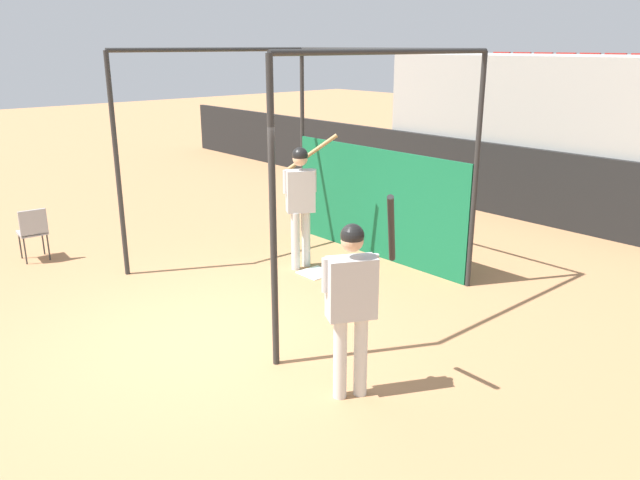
{
  "coord_description": "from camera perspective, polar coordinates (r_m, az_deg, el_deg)",
  "views": [
    {
      "loc": [
        5.86,
        -3.34,
        3.24
      ],
      "look_at": [
        0.51,
        1.36,
        1.01
      ],
      "focal_mm": 35.0,
      "sensor_mm": 36.0,
      "label": 1
    }
  ],
  "objects": [
    {
      "name": "batting_cage",
      "position": [
        9.38,
        2.95,
        5.78
      ],
      "size": [
        3.68,
        3.46,
        3.2
      ],
      "color": "#282828",
      "rests_on": "ground"
    },
    {
      "name": "ground_plane",
      "position": [
        7.49,
        -10.59,
        -8.56
      ],
      "size": [
        60.0,
        60.0,
        0.0
      ],
      "primitive_type": "plane",
      "color": "#A8754C"
    },
    {
      "name": "outfield_wall",
      "position": [
        12.41,
        19.42,
        4.6
      ],
      "size": [
        24.0,
        0.12,
        1.39
      ],
      "color": "black",
      "rests_on": "ground"
    },
    {
      "name": "bleacher_section",
      "position": [
        13.73,
        23.28,
        8.89
      ],
      "size": [
        7.6,
        3.2,
        3.07
      ],
      "color": "#9E9E99",
      "rests_on": "ground"
    },
    {
      "name": "player_batter",
      "position": [
        9.2,
        -1.76,
        4.07
      ],
      "size": [
        0.61,
        0.91,
        1.98
      ],
      "rotation": [
        0.0,
        0.0,
        1.06
      ],
      "color": "silver",
      "rests_on": "ground"
    },
    {
      "name": "home_plate",
      "position": [
        9.26,
        -0.35,
        -3.01
      ],
      "size": [
        0.44,
        0.44,
        0.02
      ],
      "color": "white",
      "rests_on": "ground"
    },
    {
      "name": "player_waiting",
      "position": [
        5.76,
        2.99,
        -5.07
      ],
      "size": [
        0.57,
        0.81,
        2.03
      ],
      "rotation": [
        0.0,
        0.0,
        1.1
      ],
      "color": "silver",
      "rests_on": "ground"
    },
    {
      "name": "folding_chair",
      "position": [
        10.62,
        -24.77,
        0.92
      ],
      "size": [
        0.43,
        0.43,
        0.84
      ],
      "rotation": [
        0.0,
        0.0,
        1.48
      ],
      "color": "#99999E",
      "rests_on": "ground"
    }
  ]
}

